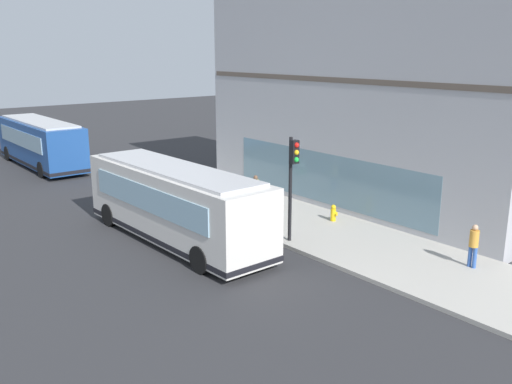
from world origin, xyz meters
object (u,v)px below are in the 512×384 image
at_px(city_bus_far_down_street, 41,143).
at_px(fire_hydrant, 333,213).
at_px(traffic_light_near_corner, 293,170).
at_px(pedestrian_by_light_pole, 256,190).
at_px(newspaper_vending_box, 183,188).
at_px(city_bus_nearside, 175,204).
at_px(pedestrian_walking_along_curb, 474,243).

xyz_separation_m(city_bus_far_down_street, fire_hydrant, (5.94, -20.76, -1.04)).
distance_m(traffic_light_near_corner, pedestrian_by_light_pole, 5.21).
distance_m(city_bus_far_down_street, traffic_light_near_corner, 21.83).
xyz_separation_m(pedestrian_by_light_pole, newspaper_vending_box, (-1.49, 4.21, -0.49)).
distance_m(city_bus_nearside, traffic_light_near_corner, 4.90).
bearing_deg(city_bus_nearside, newspaper_vending_box, 56.36).
height_order(traffic_light_near_corner, newspaper_vending_box, traffic_light_near_corner).
relative_size(traffic_light_near_corner, pedestrian_walking_along_curb, 2.67).
distance_m(city_bus_far_down_street, newspaper_vending_box, 13.28).
bearing_deg(newspaper_vending_box, pedestrian_walking_along_curb, -79.05).
bearing_deg(city_bus_far_down_street, pedestrian_walking_along_curb, -78.14).
distance_m(pedestrian_by_light_pole, newspaper_vending_box, 4.49).
relative_size(city_bus_nearside, newspaper_vending_box, 11.23).
distance_m(traffic_light_near_corner, fire_hydrant, 4.22).
bearing_deg(pedestrian_walking_along_curb, city_bus_nearside, 125.02).
bearing_deg(traffic_light_near_corner, pedestrian_walking_along_curb, -62.38).
distance_m(city_bus_nearside, city_bus_far_down_street, 18.36).
xyz_separation_m(city_bus_far_down_street, pedestrian_by_light_pole, (4.44, -17.11, -0.46)).
height_order(city_bus_far_down_street, pedestrian_by_light_pole, city_bus_far_down_street).
relative_size(city_bus_nearside, pedestrian_walking_along_curb, 6.50).
relative_size(city_bus_far_down_street, newspaper_vending_box, 11.17).
xyz_separation_m(pedestrian_walking_along_curb, pedestrian_by_light_pole, (-1.35, 10.44, 0.05)).
bearing_deg(fire_hydrant, pedestrian_by_light_pole, 112.37).
xyz_separation_m(city_bus_far_down_street, pedestrian_walking_along_curb, (5.79, -27.55, -0.52)).
bearing_deg(newspaper_vending_box, city_bus_nearside, -123.64).
relative_size(traffic_light_near_corner, pedestrian_by_light_pole, 2.53).
bearing_deg(fire_hydrant, city_bus_far_down_street, 105.97).
bearing_deg(traffic_light_near_corner, pedestrian_by_light_pole, 68.61).
bearing_deg(newspaper_vending_box, pedestrian_by_light_pole, -70.54).
xyz_separation_m(city_bus_nearside, pedestrian_by_light_pole, (5.10, 1.23, -0.46)).
xyz_separation_m(city_bus_nearside, traffic_light_near_corner, (3.34, -3.27, 1.49)).
distance_m(city_bus_far_down_street, pedestrian_walking_along_curb, 28.16).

